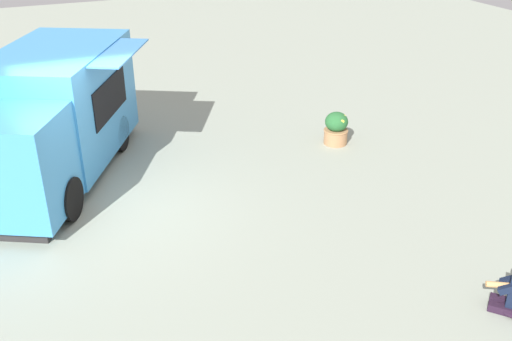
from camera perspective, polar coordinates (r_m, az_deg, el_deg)
The scene contains 3 objects.
ground_plane at distance 10.97m, azimuth -14.45°, elevation -3.09°, with size 40.00×40.00×0.00m, color #98A190.
food_truck at distance 11.86m, azimuth -19.65°, elevation 4.65°, with size 4.29×5.29×2.38m.
planter_flowering_far at distance 12.98m, azimuth 7.90°, elevation 4.14°, with size 0.55×0.55×0.74m.
Camera 1 is at (-1.11, -9.54, 5.31)m, focal length 40.60 mm.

